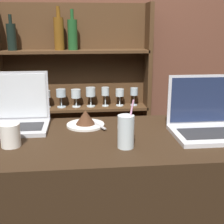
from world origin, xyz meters
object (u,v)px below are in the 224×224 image
object	(u,v)px
water_glass	(126,132)
coffee_cup	(10,135)
cake_plate	(86,120)
laptop_far	(211,122)
laptop_near	(15,115)

from	to	relation	value
water_glass	coffee_cup	xyz separation A→B (m)	(-0.44, 0.06, -0.02)
cake_plate	water_glass	world-z (taller)	water_glass
water_glass	coffee_cup	bearing A→B (deg)	172.55
laptop_far	water_glass	world-z (taller)	laptop_far
water_glass	coffee_cup	world-z (taller)	water_glass
coffee_cup	laptop_far	bearing A→B (deg)	4.62
laptop_near	laptop_far	size ratio (longest dim) A/B	0.85
laptop_near	water_glass	size ratio (longest dim) A/B	1.57
water_glass	cake_plate	bearing A→B (deg)	117.62
laptop_near	laptop_far	bearing A→B (deg)	-11.00
cake_plate	laptop_far	bearing A→B (deg)	-16.18
cake_plate	coffee_cup	size ratio (longest dim) A/B	1.99
laptop_far	water_glass	bearing A→B (deg)	-162.28
water_glass	coffee_cup	distance (m)	0.45
laptop_far	coffee_cup	bearing A→B (deg)	-175.38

